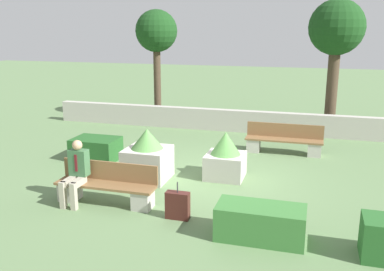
% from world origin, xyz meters
% --- Properties ---
extents(ground_plane, '(60.00, 60.00, 0.00)m').
position_xyz_m(ground_plane, '(0.00, 0.00, 0.00)').
color(ground_plane, '#607F51').
extents(perimeter_wall, '(13.72, 0.30, 0.74)m').
position_xyz_m(perimeter_wall, '(0.00, 4.90, 0.37)').
color(perimeter_wall, '#B7B2A8').
rests_on(perimeter_wall, ground_plane).
extents(bench_front, '(2.10, 0.49, 0.82)m').
position_xyz_m(bench_front, '(-1.57, -1.97, 0.32)').
color(bench_front, brown).
rests_on(bench_front, ground_plane).
extents(bench_left_side, '(2.16, 0.49, 0.82)m').
position_xyz_m(bench_left_side, '(1.62, 2.66, 0.33)').
color(bench_left_side, brown).
rests_on(bench_left_side, ground_plane).
extents(person_seated_man, '(0.38, 0.64, 1.30)m').
position_xyz_m(person_seated_man, '(-2.15, -2.12, 0.71)').
color(person_seated_man, '#B2A893').
rests_on(person_seated_man, ground_plane).
extents(hedge_block_near_right, '(1.21, 0.88, 0.59)m').
position_xyz_m(hedge_block_near_right, '(-3.22, 0.64, 0.30)').
color(hedge_block_near_right, '#235623').
rests_on(hedge_block_near_right, ground_plane).
extents(hedge_block_mid_left, '(1.49, 0.70, 0.59)m').
position_xyz_m(hedge_block_mid_left, '(1.64, -2.63, 0.29)').
color(hedge_block_mid_left, '#3D7A38').
rests_on(hedge_block_mid_left, ground_plane).
extents(planter_corner_left, '(1.00, 1.00, 1.22)m').
position_xyz_m(planter_corner_left, '(-1.30, -0.41, 0.53)').
color(planter_corner_left, '#B7B2A8').
rests_on(planter_corner_left, ground_plane).
extents(planter_corner_right, '(0.90, 0.90, 1.12)m').
position_xyz_m(planter_corner_right, '(0.44, 0.21, 0.50)').
color(planter_corner_right, '#B7B2A8').
rests_on(planter_corner_right, ground_plane).
extents(suitcase, '(0.45, 0.19, 0.73)m').
position_xyz_m(suitcase, '(0.05, -2.27, 0.26)').
color(suitcase, '#471E19').
rests_on(suitcase, ground_plane).
extents(tree_leftmost, '(1.56, 1.56, 4.15)m').
position_xyz_m(tree_leftmost, '(-3.45, 6.00, 3.26)').
color(tree_leftmost, '#473828').
rests_on(tree_leftmost, ground_plane).
extents(tree_center_left, '(1.83, 1.83, 4.41)m').
position_xyz_m(tree_center_left, '(2.92, 5.87, 3.37)').
color(tree_center_left, '#473828').
rests_on(tree_center_left, ground_plane).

